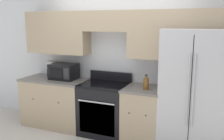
{
  "coord_description": "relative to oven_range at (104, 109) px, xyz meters",
  "views": [
    {
      "loc": [
        1.56,
        -3.43,
        1.92
      ],
      "look_at": [
        0.0,
        0.31,
        1.14
      ],
      "focal_mm": 40.0,
      "sensor_mm": 36.0,
      "label": 1
    }
  ],
  "objects": [
    {
      "name": "wall_back",
      "position": [
        0.15,
        0.28,
        1.02
      ],
      "size": [
        8.0,
        0.39,
        2.6
      ],
      "color": "silver",
      "rests_on": "ground_plane"
    },
    {
      "name": "microwave",
      "position": [
        -0.83,
        0.05,
        0.58
      ],
      "size": [
        0.47,
        0.37,
        0.28
      ],
      "color": "black",
      "rests_on": "lower_cabinets_left"
    },
    {
      "name": "electric_kettle",
      "position": [
        -1.18,
        0.17,
        0.58
      ],
      "size": [
        0.14,
        0.24,
        0.3
      ],
      "color": "#B7B7BC",
      "rests_on": "lower_cabinets_left"
    },
    {
      "name": "bottle",
      "position": [
        0.74,
        -0.06,
        0.53
      ],
      "size": [
        0.09,
        0.09,
        0.23
      ],
      "color": "brown",
      "rests_on": "lower_cabinets_right"
    },
    {
      "name": "lower_cabinets_right",
      "position": [
        0.69,
        -0.0,
        -0.0
      ],
      "size": [
        0.61,
        0.64,
        0.89
      ],
      "color": "tan",
      "rests_on": "ground_plane"
    },
    {
      "name": "oven_range",
      "position": [
        0.0,
        0.0,
        0.0
      ],
      "size": [
        0.79,
        0.65,
        1.05
      ],
      "color": "black",
      "rests_on": "ground_plane"
    },
    {
      "name": "refrigerator",
      "position": [
        1.43,
        0.04,
        0.46
      ],
      "size": [
        0.91,
        0.74,
        1.83
      ],
      "color": "#B7B7BC",
      "rests_on": "ground_plane"
    },
    {
      "name": "lower_cabinets_left",
      "position": [
        -1.0,
        -0.0,
        -0.0
      ],
      "size": [
        1.23,
        0.64,
        0.89
      ],
      "color": "tan",
      "rests_on": "ground_plane"
    }
  ]
}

